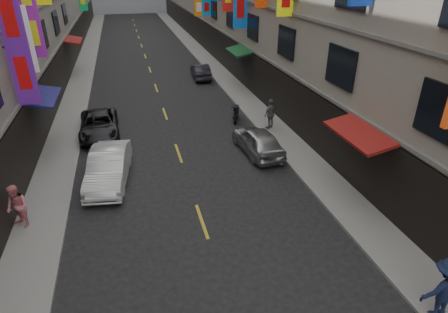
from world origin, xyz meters
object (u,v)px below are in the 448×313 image
car_left_mid (109,167)px  pedestrian_rfar (271,114)px  scooter_far_right (236,113)px  car_right_far (201,71)px  pedestrian_lfar (17,207)px  pedestrian_rnear (444,289)px  car_right_mid (258,141)px  car_left_far (99,125)px

car_left_mid → pedestrian_rfar: pedestrian_rfar is taller
scooter_far_right → pedestrian_rfar: size_ratio=0.95×
car_right_far → pedestrian_rfar: size_ratio=2.08×
car_left_mid → pedestrian_lfar: 4.14m
car_right_far → pedestrian_rnear: size_ratio=1.99×
pedestrian_rnear → pedestrian_rfar: bearing=-89.1°
car_right_far → scooter_far_right: bearing=93.7°
car_left_mid → pedestrian_lfar: pedestrian_lfar is taller
pedestrian_lfar → pedestrian_rnear: (11.94, -7.20, 0.09)m
scooter_far_right → car_right_far: car_right_far is taller
car_right_mid → pedestrian_rnear: size_ratio=2.13×
scooter_far_right → car_right_mid: bearing=107.1°
car_right_mid → pedestrian_rfar: size_ratio=2.22×
scooter_far_right → car_right_mid: 4.70m
car_right_mid → pedestrian_rnear: bearing=92.6°
pedestrian_lfar → car_right_far: bearing=104.9°
pedestrian_lfar → pedestrian_rfar: (12.26, 6.43, 0.05)m
car_right_far → pedestrian_lfar: (-10.54, -18.51, 0.36)m
car_right_mid → pedestrian_rfar: pedestrian_rfar is taller
scooter_far_right → car_right_far: bearing=-69.2°
car_right_far → pedestrian_lfar: 21.31m
scooter_far_right → car_left_far: bearing=21.5°
car_left_far → car_right_mid: bearing=-30.6°
car_left_far → pedestrian_lfar: 8.60m
car_right_far → pedestrian_rfar: 12.21m
car_left_mid → car_left_far: size_ratio=0.98×
pedestrian_rnear → car_left_mid: bearing=-46.1°
pedestrian_rnear → car_left_far: bearing=-56.4°
pedestrian_lfar → pedestrian_rfar: 13.84m
car_left_far → pedestrian_rnear: 18.06m
pedestrian_rfar → car_left_mid: bearing=-8.4°
scooter_far_right → pedestrian_rfar: pedestrian_rfar is taller
car_left_mid → car_left_far: (-0.60, 5.52, -0.10)m
car_right_mid → pedestrian_lfar: pedestrian_lfar is taller
car_right_far → pedestrian_rfar: (1.72, -12.08, 0.41)m
car_left_far → car_right_mid: size_ratio=1.14×
car_left_mid → pedestrian_rnear: (8.80, -9.90, 0.33)m
car_right_mid → pedestrian_rfar: bearing=-127.6°
pedestrian_rnear → pedestrian_rfar: size_ratio=1.04×
pedestrian_rnear → pedestrian_lfar: bearing=-28.8°
car_left_mid → car_right_mid: size_ratio=1.11×
pedestrian_rnear → car_right_mid: bearing=-80.5°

